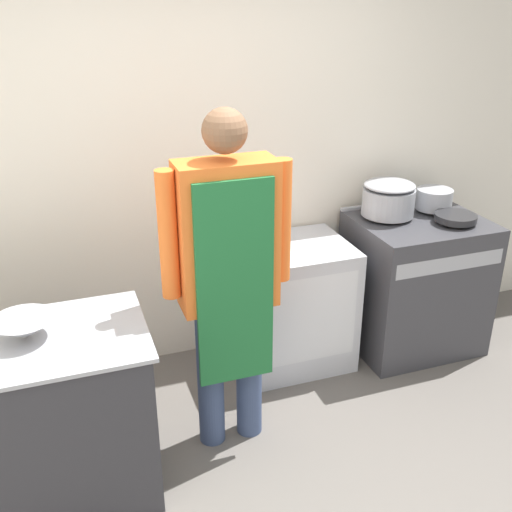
{
  "coord_description": "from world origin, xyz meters",
  "views": [
    {
      "loc": [
        -0.85,
        -1.8,
        2.28
      ],
      "look_at": [
        0.11,
        0.92,
        1.0
      ],
      "focal_mm": 42.0,
      "sensor_mm": 36.0,
      "label": 1
    }
  ],
  "objects": [
    {
      "name": "wall_back",
      "position": [
        0.0,
        1.69,
        1.35
      ],
      "size": [
        8.0,
        0.05,
        2.7
      ],
      "color": "silver",
      "rests_on": "ground_plane"
    },
    {
      "name": "stock_pot",
      "position": [
        1.18,
        1.39,
        1.05
      ],
      "size": [
        0.34,
        0.34,
        0.23
      ],
      "color": "#9EA0A8",
      "rests_on": "stove"
    },
    {
      "name": "mixing_bowl",
      "position": [
        -1.06,
        0.68,
        0.92
      ],
      "size": [
        0.28,
        0.28,
        0.1
      ],
      "color": "#9EA0A8",
      "rests_on": "prep_counter"
    },
    {
      "name": "prep_counter",
      "position": [
        -1.16,
        0.65,
        0.44
      ],
      "size": [
        1.25,
        0.66,
        0.87
      ],
      "color": "#2D2D33",
      "rests_on": "ground_plane"
    },
    {
      "name": "sauce_pot",
      "position": [
        1.54,
        1.39,
        1.0
      ],
      "size": [
        0.24,
        0.24,
        0.13
      ],
      "color": "#9EA0A8",
      "rests_on": "stove"
    },
    {
      "name": "person_cook",
      "position": [
        -0.1,
        0.75,
        1.04
      ],
      "size": [
        0.66,
        0.24,
        1.81
      ],
      "color": "#38476B",
      "rests_on": "ground_plane"
    },
    {
      "name": "fridge_unit",
      "position": [
        0.52,
        1.35,
        0.41
      ],
      "size": [
        0.68,
        0.59,
        0.82
      ],
      "color": "silver",
      "rests_on": "ground_plane"
    },
    {
      "name": "saute_pan",
      "position": [
        1.54,
        1.15,
        0.95
      ],
      "size": [
        0.27,
        0.27,
        0.04
      ],
      "color": "#262628",
      "rests_on": "stove"
    },
    {
      "name": "stove",
      "position": [
        1.37,
        1.27,
        0.46
      ],
      "size": [
        0.83,
        0.69,
        0.93
      ],
      "color": "#38383D",
      "rests_on": "ground_plane"
    }
  ]
}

